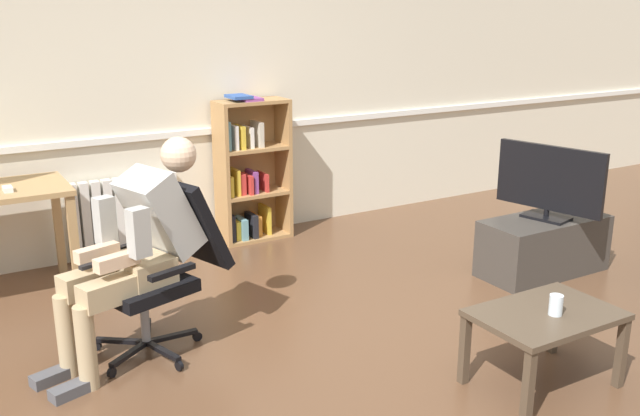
% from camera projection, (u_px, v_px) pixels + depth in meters
% --- Properties ---
extents(ground_plane, '(18.00, 18.00, 0.00)m').
position_uv_depth(ground_plane, '(376.00, 376.00, 3.74)').
color(ground_plane, brown).
extents(back_wall, '(12.00, 0.13, 2.70)m').
position_uv_depth(back_wall, '(189.00, 78.00, 5.56)').
color(back_wall, beige).
rests_on(back_wall, ground_plane).
extents(computer_mouse, '(0.06, 0.10, 0.03)m').
position_uv_depth(computer_mouse, '(8.00, 189.00, 4.49)').
color(computer_mouse, white).
rests_on(computer_mouse, computer_desk).
extents(bookshelf, '(0.60, 0.29, 1.22)m').
position_uv_depth(bookshelf, '(249.00, 174.00, 5.80)').
color(bookshelf, '#AD7F4C').
rests_on(bookshelf, ground_plane).
extents(radiator, '(0.83, 0.08, 0.63)m').
position_uv_depth(radiator, '(126.00, 217.00, 5.46)').
color(radiator, white).
rests_on(radiator, ground_plane).
extents(office_chair, '(0.82, 0.67, 0.97)m').
position_uv_depth(office_chair, '(165.00, 260.00, 3.96)').
color(office_chair, black).
rests_on(office_chair, ground_plane).
extents(person_seated, '(1.02, 0.59, 1.21)m').
position_uv_depth(person_seated, '(136.00, 246.00, 3.79)').
color(person_seated, tan).
rests_on(person_seated, ground_plane).
extents(tv_stand, '(0.97, 0.43, 0.42)m').
position_uv_depth(tv_stand, '(543.00, 246.00, 5.13)').
color(tv_stand, '#3D3833').
rests_on(tv_stand, ground_plane).
extents(tv_screen, '(0.27, 0.79, 0.53)m').
position_uv_depth(tv_screen, '(549.00, 181.00, 4.99)').
color(tv_screen, black).
rests_on(tv_screen, tv_stand).
extents(coffee_table, '(0.73, 0.50, 0.41)m').
position_uv_depth(coffee_table, '(545.00, 322.00, 3.56)').
color(coffee_table, '#4C3D2D').
rests_on(coffee_table, ground_plane).
extents(drinking_glass, '(0.07, 0.07, 0.11)m').
position_uv_depth(drinking_glass, '(556.00, 305.00, 3.50)').
color(drinking_glass, silver).
rests_on(drinking_glass, coffee_table).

